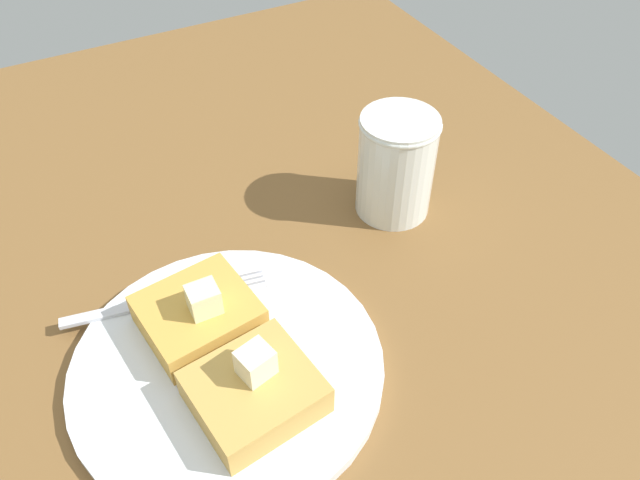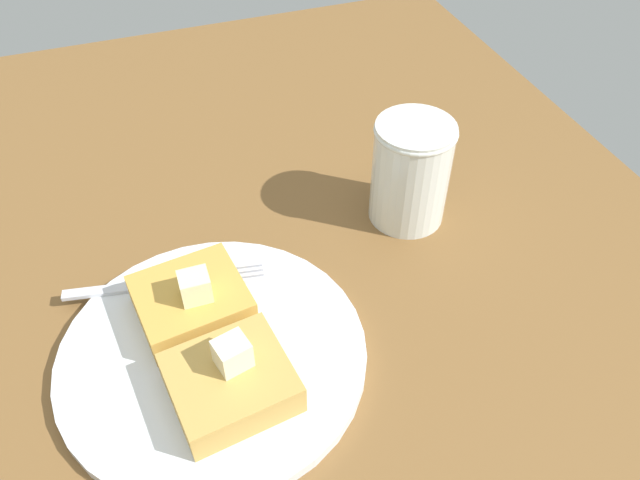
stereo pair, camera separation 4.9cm
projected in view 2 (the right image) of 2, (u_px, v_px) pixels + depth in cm
name	position (u px, v px, depth cm)	size (l,w,h in cm)	color
table_surface	(99.00, 386.00, 45.81)	(106.24, 106.24, 1.85)	brown
plate	(213.00, 354.00, 46.08)	(22.76, 22.76, 1.01)	silver
toast_slice_left	(191.00, 301.00, 47.40)	(7.27, 7.97, 2.61)	gold
toast_slice_middle	(231.00, 382.00, 42.30)	(7.27, 7.97, 2.61)	tan
butter_pat_primary	(195.00, 286.00, 45.29)	(2.19, 1.97, 2.19)	beige
butter_pat_secondary	(232.00, 354.00, 41.09)	(2.19, 1.97, 2.19)	#F8EEC7
fork	(178.00, 282.00, 50.32)	(4.28, 16.00, 0.36)	silver
syrup_jar	(410.00, 175.00, 54.66)	(7.06, 7.06, 9.75)	#461C05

